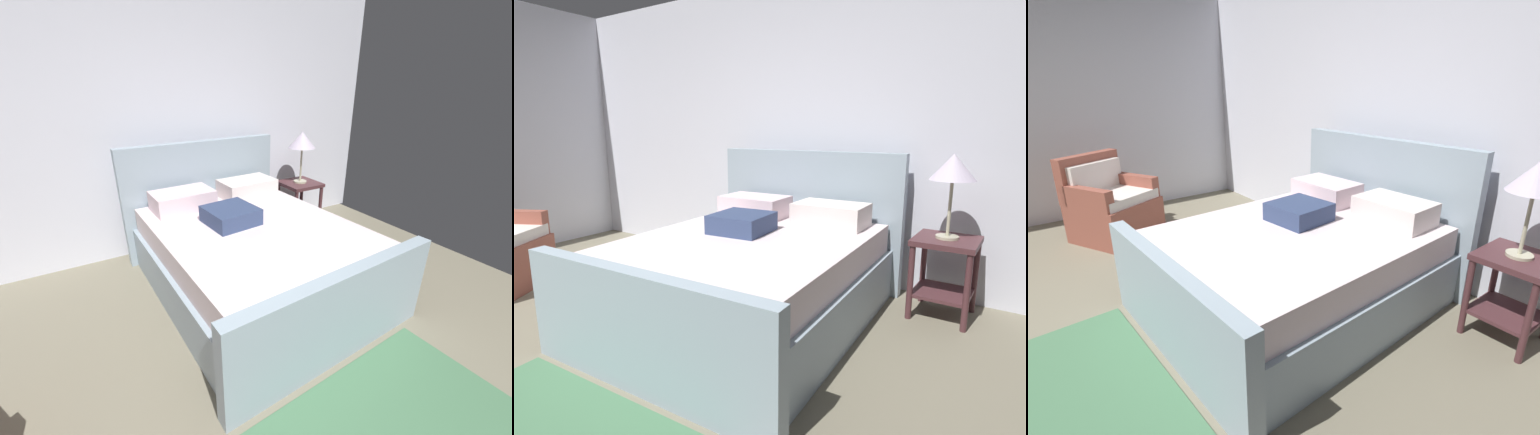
{
  "view_description": "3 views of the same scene",
  "coord_description": "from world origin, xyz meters",
  "views": [
    {
      "loc": [
        -0.77,
        -0.43,
        1.72
      ],
      "look_at": [
        0.42,
        1.57,
        0.74
      ],
      "focal_mm": 22.22,
      "sensor_mm": 36.0,
      "label": 1
    },
    {
      "loc": [
        2.18,
        -0.61,
        1.39
      ],
      "look_at": [
        0.64,
        1.74,
        0.79
      ],
      "focal_mm": 29.36,
      "sensor_mm": 36.0,
      "label": 2
    },
    {
      "loc": [
        2.48,
        0.03,
        1.67
      ],
      "look_at": [
        0.37,
        1.65,
        0.7
      ],
      "focal_mm": 27.0,
      "sensor_mm": 36.0,
      "label": 3
    }
  ],
  "objects": [
    {
      "name": "nightstand_right",
      "position": [
        1.64,
        2.56,
        0.4
      ],
      "size": [
        0.44,
        0.44,
        0.6
      ],
      "color": "#4A292C",
      "rests_on": "ground"
    },
    {
      "name": "table_lamp_right",
      "position": [
        1.64,
        2.56,
        1.1
      ],
      "size": [
        0.32,
        0.32,
        0.61
      ],
      "color": "#B7B293",
      "rests_on": "nightstand_right"
    },
    {
      "name": "bed",
      "position": [
        0.46,
        1.76,
        0.35
      ],
      "size": [
        1.81,
        2.19,
        1.19
      ],
      "color": "#95A8B6",
      "rests_on": "ground"
    },
    {
      "name": "wall_back",
      "position": [
        0.0,
        2.97,
        1.36
      ],
      "size": [
        5.58,
        0.12,
        2.72
      ],
      "primitive_type": "cube",
      "color": "silver",
      "rests_on": "ground"
    }
  ]
}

